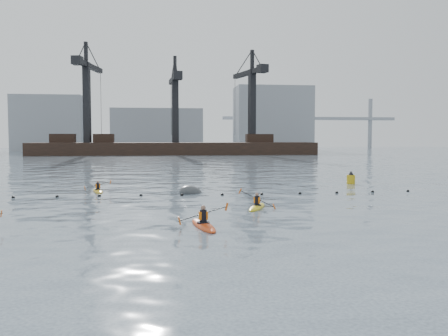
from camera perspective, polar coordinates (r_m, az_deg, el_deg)
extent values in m
plane|color=#3C4858|center=(13.73, 7.64, -14.52)|extent=(400.00, 400.00, 0.00)
sphere|color=black|center=(37.05, -24.02, -3.25)|extent=(0.24, 0.24, 0.24)
sphere|color=black|center=(36.39, -19.44, -3.27)|extent=(0.24, 0.24, 0.24)
sphere|color=black|center=(35.85, -14.75, -3.28)|extent=(0.24, 0.24, 0.24)
sphere|color=black|center=(35.46, -9.96, -3.29)|extent=(0.24, 0.24, 0.24)
sphere|color=black|center=(35.29, -5.09, -3.28)|extent=(0.24, 0.24, 0.24)
sphere|color=black|center=(35.41, -0.22, -3.24)|extent=(0.24, 0.24, 0.24)
sphere|color=black|center=(35.88, 4.55, -3.16)|extent=(0.24, 0.24, 0.24)
sphere|color=black|center=(36.70, 9.12, -3.05)|extent=(0.24, 0.24, 0.24)
sphere|color=black|center=(37.82, 13.41, -2.90)|extent=(0.24, 0.24, 0.24)
sphere|color=black|center=(39.13, 17.44, -2.76)|extent=(0.24, 0.24, 0.24)
sphere|color=black|center=(40.55, 21.25, -2.62)|extent=(0.24, 0.24, 0.24)
cube|color=black|center=(122.69, -5.86, 2.02)|extent=(72.00, 12.00, 4.50)
cube|color=black|center=(125.03, -18.82, 3.41)|extent=(6.00, 3.00, 2.20)
cube|color=black|center=(123.45, -14.26, 3.49)|extent=(5.00, 3.00, 2.20)
cube|color=black|center=(125.20, 4.27, 3.59)|extent=(7.00, 3.00, 2.20)
cube|color=black|center=(124.30, -16.17, 7.57)|extent=(1.85, 1.85, 20.00)
cube|color=black|center=(127.86, -15.85, 11.70)|extent=(4.31, 17.93, 1.20)
cube|color=black|center=(119.44, -17.25, 12.25)|extent=(2.62, 2.94, 2.00)
cube|color=black|center=(125.81, -16.28, 13.25)|extent=(0.93, 0.93, 5.00)
cube|color=black|center=(122.86, -5.89, 7.04)|extent=(1.73, 1.73, 17.00)
cube|color=black|center=(125.80, -6.03, 10.57)|extent=(2.50, 15.05, 1.20)
cube|color=black|center=(118.41, -5.62, 11.01)|extent=(2.42, 2.78, 2.00)
cube|color=black|center=(124.00, -5.92, 12.12)|extent=(0.87, 0.87, 5.00)
cube|color=black|center=(125.09, 3.38, 7.45)|extent=(1.96, 1.96, 19.00)
cube|color=black|center=(128.27, 2.89, 11.35)|extent=(5.56, 16.73, 1.20)
cube|color=black|center=(120.72, 4.66, 11.83)|extent=(2.80, 3.08, 2.00)
cube|color=black|center=(126.45, 3.41, 12.88)|extent=(0.98, 0.98, 5.00)
cube|color=gray|center=(166.72, -20.21, 5.04)|extent=(22.00, 14.00, 18.00)
cube|color=gray|center=(162.62, -8.03, 4.56)|extent=(30.00, 14.00, 14.00)
cube|color=gray|center=(167.21, 5.87, 5.92)|extent=(26.00, 14.00, 22.00)
cube|color=gray|center=(191.87, 10.33, 5.89)|extent=(70.00, 2.00, 1.20)
cylinder|color=gray|center=(185.71, 2.93, 5.40)|extent=(1.60, 1.60, 20.00)
cylinder|color=gray|center=(200.83, 17.16, 5.11)|extent=(1.60, 1.60, 20.00)
ellipsoid|color=red|center=(23.02, -2.50, -6.95)|extent=(1.33, 3.75, 0.37)
cylinder|color=black|center=(22.99, -2.50, -6.58)|extent=(0.79, 0.79, 0.07)
cylinder|color=black|center=(22.93, -2.51, -5.79)|extent=(0.34, 0.34, 0.60)
cube|color=orange|center=(22.93, -2.51, -5.73)|extent=(0.45, 0.32, 0.39)
sphere|color=#8C6651|center=(22.87, -2.51, -4.80)|extent=(0.24, 0.24, 0.24)
cylinder|color=black|center=(22.91, -2.51, -5.51)|extent=(2.43, 0.45, 0.66)
cube|color=#D85914|center=(22.70, -5.39, -6.34)|extent=(0.18, 0.18, 0.39)
cube|color=#D85914|center=(23.19, 0.31, -4.68)|extent=(0.18, 0.18, 0.39)
cube|color=#D85914|center=(25.00, -25.22, -4.98)|extent=(0.14, 0.16, 0.33)
ellipsoid|color=yellow|center=(29.05, 3.98, -4.75)|extent=(1.95, 3.32, 0.33)
cylinder|color=black|center=(29.03, 3.98, -4.48)|extent=(0.82, 0.82, 0.06)
cylinder|color=black|center=(28.99, 3.99, -3.91)|extent=(0.31, 0.31, 0.54)
cube|color=orange|center=(28.99, 3.99, -3.87)|extent=(0.43, 0.36, 0.35)
sphere|color=#8C6651|center=(28.94, 3.99, -3.20)|extent=(0.22, 0.22, 0.22)
cylinder|color=black|center=(28.98, 3.99, -3.71)|extent=(1.94, 0.88, 0.97)
cube|color=#D85914|center=(29.17, 1.95, -2.80)|extent=(0.23, 0.21, 0.34)
cube|color=#D85914|center=(28.83, 6.05, -4.63)|extent=(0.23, 0.21, 0.34)
ellipsoid|color=yellow|center=(39.07, -14.93, -2.71)|extent=(1.43, 3.18, 0.31)
cylinder|color=black|center=(39.06, -14.93, -2.52)|extent=(0.72, 0.72, 0.06)
cylinder|color=black|center=(39.03, -14.94, -2.12)|extent=(0.29, 0.29, 0.51)
cube|color=orange|center=(39.03, -14.94, -2.09)|extent=(0.40, 0.30, 0.33)
sphere|color=#8C6651|center=(39.00, -14.95, -1.62)|extent=(0.21, 0.21, 0.21)
cylinder|color=black|center=(39.02, -14.94, -1.98)|extent=(2.04, 0.59, 0.49)
cube|color=#D85914|center=(38.92, -16.39, -2.33)|extent=(0.15, 0.16, 0.34)
cube|color=#D85914|center=(39.15, -13.50, -1.63)|extent=(0.15, 0.16, 0.34)
ellipsoid|color=#404345|center=(36.95, -4.01, -3.01)|extent=(2.69, 2.67, 1.58)
cylinder|color=gold|center=(45.67, 15.02, -1.44)|extent=(0.77, 0.77, 0.99)
cone|color=black|center=(45.61, 15.03, -0.54)|extent=(0.48, 0.48, 0.39)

